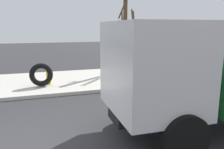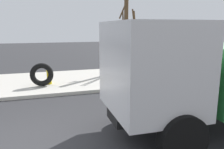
{
  "view_description": "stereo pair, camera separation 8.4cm",
  "coord_description": "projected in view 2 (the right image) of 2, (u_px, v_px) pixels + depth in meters",
  "views": [
    {
      "loc": [
        0.48,
        -5.5,
        2.86
      ],
      "look_at": [
        3.21,
        2.86,
        1.04
      ],
      "focal_mm": 36.72,
      "sensor_mm": 36.0,
      "label": 1
    },
    {
      "loc": [
        0.56,
        -5.52,
        2.86
      ],
      "look_at": [
        3.21,
        2.86,
        1.04
      ],
      "focal_mm": 36.72,
      "sensor_mm": 36.0,
      "label": 2
    }
  ],
  "objects": [
    {
      "name": "ground_plane",
      "position": [
        22.0,
        147.0,
        5.57
      ],
      "size": [
        80.0,
        80.0,
        0.0
      ],
      "primitive_type": "plane",
      "color": "#2D2D30"
    },
    {
      "name": "sidewalk_curb",
      "position": [
        30.0,
        83.0,
        11.62
      ],
      "size": [
        36.0,
        5.0,
        0.15
      ],
      "primitive_type": "cube",
      "color": "#BCB7AD",
      "rests_on": "ground"
    },
    {
      "name": "loose_tire",
      "position": [
        42.0,
        75.0,
        10.68
      ],
      "size": [
        1.08,
        0.42,
        1.09
      ],
      "primitive_type": "torus",
      "rotation": [
        1.41,
        0.0,
        -0.02
      ],
      "color": "black",
      "rests_on": "sidewalk_curb"
    },
    {
      "name": "fire_hydrant",
      "position": [
        49.0,
        76.0,
        11.07
      ],
      "size": [
        0.26,
        0.58,
        0.77
      ],
      "color": "yellow",
      "rests_on": "sidewalk_curb"
    },
    {
      "name": "bare_tree",
      "position": [
        126.0,
        33.0,
        14.21
      ],
      "size": [
        1.21,
        1.21,
        4.48
      ],
      "color": "#4C3823",
      "rests_on": "sidewalk_curb"
    }
  ]
}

